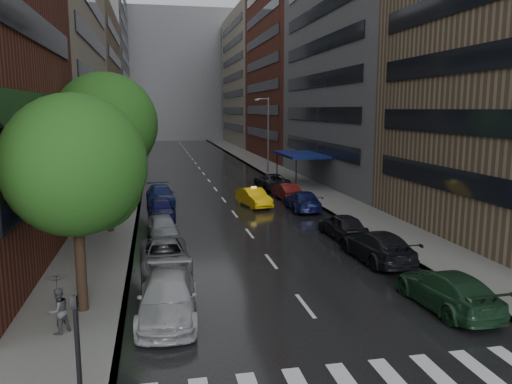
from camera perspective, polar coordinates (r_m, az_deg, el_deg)
ground at (r=17.12m, az=9.77°, el=-17.71°), size 220.00×220.00×0.00m
road at (r=64.87m, az=-6.35°, el=2.54°), size 14.00×140.00×0.01m
sidewalk_left at (r=64.70m, az=-14.32°, el=2.35°), size 4.00×140.00×0.15m
sidewalk_right at (r=66.26m, az=1.43°, el=2.80°), size 4.00×140.00×0.15m
buildings_left at (r=73.98m, az=-19.33°, el=15.34°), size 8.00×108.00×38.00m
buildings_right at (r=74.16m, az=4.97°, el=15.06°), size 8.05×109.10×36.00m
building_far at (r=132.53m, az=-9.21°, el=12.92°), size 40.00×14.00×32.00m
tree_near at (r=19.46m, az=-20.01°, el=2.87°), size 5.26×5.26×8.39m
tree_mid at (r=32.12m, az=-16.79°, el=7.43°), size 6.28×6.28×10.01m
tree_far at (r=49.18m, az=-14.94°, el=6.49°), size 5.03×5.03×8.02m
taxi at (r=40.21m, az=-0.27°, el=-0.61°), size 2.44×4.69×1.47m
parked_cars_left at (r=30.19m, az=-10.61°, el=-4.15°), size 2.56×28.45×1.56m
parked_cars_right at (r=34.79m, az=7.39°, el=-2.24°), size 2.89×35.74×1.59m
ped_black_umbrella at (r=18.65m, az=-21.74°, el=-11.27°), size 0.99×0.99×2.09m
traffic_light at (r=12.80m, az=-19.69°, el=-16.84°), size 0.18×0.15×3.45m
street_lamp_left at (r=44.29m, az=-14.13°, el=5.45°), size 1.74×0.22×9.00m
street_lamp_right at (r=60.72m, az=1.32°, el=6.75°), size 1.74×0.22×9.00m
awning at (r=51.50m, az=5.16°, el=4.27°), size 4.00×8.00×3.12m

